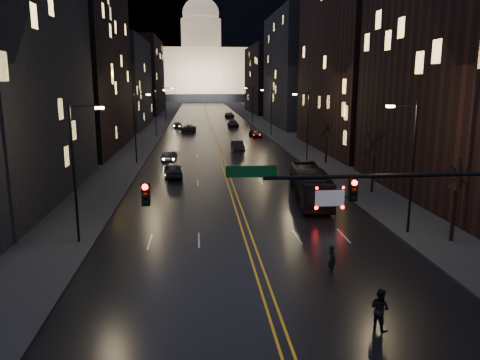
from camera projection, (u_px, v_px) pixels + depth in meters
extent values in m
plane|color=black|center=(272.00, 310.00, 21.40)|extent=(900.00, 900.00, 0.00)
cube|color=black|center=(207.00, 115.00, 148.08)|extent=(20.00, 320.00, 0.02)
cube|color=black|center=(162.00, 115.00, 146.81)|extent=(8.00, 320.00, 0.16)
cube|color=black|center=(251.00, 114.00, 149.32)|extent=(8.00, 320.00, 0.16)
cube|color=orange|center=(207.00, 115.00, 148.08)|extent=(0.62, 320.00, 0.01)
cube|color=black|center=(76.00, 56.00, 69.25)|extent=(12.00, 30.00, 28.00)
cube|color=black|center=(119.00, 83.00, 107.11)|extent=(12.00, 34.00, 20.00)
cube|color=black|center=(142.00, 76.00, 153.47)|extent=(12.00, 40.00, 24.00)
cube|color=black|center=(478.00, 61.00, 40.31)|extent=(12.00, 26.00, 24.00)
cube|color=black|center=(362.00, 21.00, 68.10)|extent=(12.00, 30.00, 38.00)
cube|color=black|center=(299.00, 70.00, 110.27)|extent=(12.00, 34.00, 26.00)
cube|color=black|center=(268.00, 80.00, 157.45)|extent=(12.00, 40.00, 22.00)
cube|color=black|center=(248.00, 14.00, 381.92)|extent=(520.00, 60.00, 130.00)
cube|color=black|center=(202.00, 97.00, 264.61)|extent=(90.00, 50.00, 4.00)
cube|color=#F7CC8F|center=(202.00, 71.00, 261.72)|extent=(80.00, 36.00, 24.00)
cylinder|color=beige|center=(201.00, 34.00, 257.61)|extent=(22.00, 22.00, 16.00)
ellipsoid|color=beige|center=(201.00, 13.00, 255.35)|extent=(20.00, 20.00, 17.00)
cylinder|color=black|center=(398.00, 176.00, 20.62)|extent=(12.00, 0.18, 0.18)
cube|color=black|center=(146.00, 194.00, 19.76)|extent=(0.35, 0.30, 1.00)
cube|color=black|center=(353.00, 190.00, 20.57)|extent=(0.35, 0.30, 1.00)
sphere|color=#FF0705|center=(145.00, 187.00, 19.51)|extent=(0.24, 0.24, 0.24)
sphere|color=#FF0705|center=(355.00, 183.00, 20.32)|extent=(0.24, 0.24, 0.24)
cube|color=#053F14|center=(251.00, 171.00, 19.98)|extent=(2.20, 0.06, 0.50)
cylinder|color=black|center=(412.00, 170.00, 31.21)|extent=(0.16, 0.16, 9.00)
cylinder|color=black|center=(404.00, 105.00, 30.24)|extent=(1.80, 0.10, 0.10)
cube|color=#EEC38F|center=(390.00, 106.00, 30.18)|extent=(0.50, 0.25, 0.15)
cylinder|color=black|center=(74.00, 176.00, 29.23)|extent=(0.16, 0.16, 9.00)
cylinder|color=black|center=(84.00, 106.00, 28.43)|extent=(1.80, 0.10, 0.10)
cube|color=#EEC38F|center=(99.00, 108.00, 28.53)|extent=(0.50, 0.25, 0.15)
cylinder|color=black|center=(308.00, 127.00, 60.44)|extent=(0.16, 0.16, 9.00)
cylinder|color=black|center=(302.00, 94.00, 59.48)|extent=(1.80, 0.10, 0.10)
cube|color=#EEC38F|center=(295.00, 94.00, 59.42)|extent=(0.50, 0.25, 0.15)
cylinder|color=black|center=(135.00, 129.00, 58.47)|extent=(0.16, 0.16, 9.00)
cylinder|color=black|center=(141.00, 94.00, 57.66)|extent=(1.80, 0.10, 0.10)
cube|color=#EEC38F|center=(148.00, 95.00, 57.76)|extent=(0.50, 0.25, 0.15)
cylinder|color=black|center=(271.00, 112.00, 89.68)|extent=(0.16, 0.16, 9.00)
cylinder|color=black|center=(267.00, 90.00, 88.71)|extent=(1.80, 0.10, 0.10)
cube|color=#EEC38F|center=(262.00, 90.00, 88.65)|extent=(0.50, 0.25, 0.15)
cylinder|color=black|center=(155.00, 113.00, 87.70)|extent=(0.16, 0.16, 9.00)
cylinder|color=black|center=(159.00, 90.00, 86.90)|extent=(1.80, 0.10, 0.10)
cube|color=#EEC38F|center=(164.00, 90.00, 87.00)|extent=(0.50, 0.25, 0.15)
cylinder|color=black|center=(253.00, 105.00, 118.91)|extent=(0.16, 0.16, 9.00)
cylinder|color=black|center=(249.00, 88.00, 117.95)|extent=(1.80, 0.10, 0.10)
cube|color=#EEC38F|center=(246.00, 88.00, 117.89)|extent=(0.50, 0.25, 0.15)
cylinder|color=black|center=(166.00, 105.00, 116.93)|extent=(0.16, 0.16, 9.00)
cylinder|color=black|center=(169.00, 88.00, 116.13)|extent=(1.80, 0.10, 0.10)
cube|color=#EEC38F|center=(172.00, 88.00, 116.23)|extent=(0.50, 0.25, 0.15)
cylinder|color=black|center=(453.00, 217.00, 30.01)|extent=(0.24, 0.24, 3.50)
cylinder|color=black|center=(373.00, 175.00, 43.65)|extent=(0.24, 0.24, 3.50)
cylinder|color=black|center=(326.00, 150.00, 59.24)|extent=(0.24, 0.24, 3.50)
imported|color=black|center=(310.00, 185.00, 40.53)|extent=(3.41, 10.68, 2.92)
imported|color=black|center=(173.00, 170.00, 51.05)|extent=(2.40, 5.01, 1.65)
imported|color=black|center=(169.00, 157.00, 60.90)|extent=(1.92, 4.43, 1.42)
imported|color=black|center=(189.00, 128.00, 97.67)|extent=(3.28, 5.95, 1.58)
imported|color=black|center=(177.00, 125.00, 105.54)|extent=(2.46, 4.89, 1.36)
imported|color=black|center=(238.00, 146.00, 70.28)|extent=(1.83, 4.82, 1.57)
imported|color=black|center=(255.00, 134.00, 87.46)|extent=(2.36, 4.61, 1.50)
imported|color=black|center=(233.00, 124.00, 107.54)|extent=(2.44, 5.56, 1.59)
imported|color=black|center=(229.00, 115.00, 136.65)|extent=(2.60, 5.57, 1.54)
imported|color=black|center=(332.00, 259.00, 25.48)|extent=(0.51, 0.65, 1.58)
imported|color=black|center=(380.00, 309.00, 19.65)|extent=(0.87, 1.00, 1.81)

